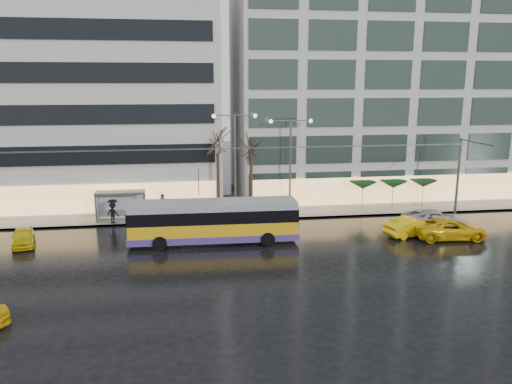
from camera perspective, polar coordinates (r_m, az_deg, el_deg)
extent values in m
plane|color=black|center=(34.85, -3.80, -7.48)|extent=(140.00, 140.00, 0.00)
cube|color=gray|center=(48.35, -2.75, -1.69)|extent=(80.00, 10.00, 0.15)
cube|color=slate|center=(43.59, -2.12, -3.26)|extent=(80.00, 0.10, 0.15)
cube|color=#BCB9B4|center=(53.45, -23.39, 10.68)|extent=(34.00, 14.00, 22.00)
cube|color=#BCB9B4|center=(55.96, 14.64, 12.85)|extent=(32.00, 14.00, 25.00)
cube|color=gold|center=(37.68, -4.86, -4.22)|extent=(12.47, 2.87, 1.55)
cube|color=#48327D|center=(37.84, -4.85, -4.97)|extent=(12.51, 2.91, 0.52)
cube|color=black|center=(37.38, -4.89, -2.55)|extent=(12.49, 2.89, 0.93)
cube|color=gray|center=(37.20, -4.91, -1.47)|extent=(12.47, 2.87, 0.52)
cube|color=black|center=(38.12, 4.53, -2.49)|extent=(0.12, 2.38, 1.34)
cube|color=black|center=(37.74, -14.40, -3.00)|extent=(0.12, 2.38, 1.34)
cylinder|color=black|center=(39.40, 0.82, -4.30)|extent=(1.04, 0.39, 1.03)
cylinder|color=black|center=(36.96, 1.36, -5.44)|extent=(1.04, 0.39, 1.03)
cylinder|color=black|center=(39.17, -10.69, -4.62)|extent=(1.04, 0.39, 1.03)
cylinder|color=black|center=(36.70, -10.94, -5.80)|extent=(1.04, 0.39, 1.03)
cylinder|color=#595B60|center=(37.81, -6.58, 1.05)|extent=(0.15, 3.85, 2.72)
cylinder|color=#595B60|center=(38.32, -6.58, 1.20)|extent=(0.15, 3.85, 2.72)
cylinder|color=#595B60|center=(48.60, 22.08, 1.61)|extent=(0.24, 0.24, 7.00)
cube|color=#595B60|center=(46.02, 23.97, 5.18)|extent=(0.10, 5.00, 0.10)
cylinder|color=#595B60|center=(38.92, -3.14, 4.95)|extent=(42.00, 0.04, 0.04)
cylinder|color=#595B60|center=(39.41, -3.21, 5.04)|extent=(42.00, 0.04, 0.04)
cube|color=#595B60|center=(44.52, -15.26, -0.02)|extent=(4.20, 1.60, 0.12)
cube|color=silver|center=(45.47, -15.06, -1.37)|extent=(4.00, 0.05, 2.20)
cube|color=white|center=(45.10, -17.75, -1.65)|extent=(0.10, 1.40, 2.20)
cylinder|color=#595B60|center=(44.42, -17.83, -1.86)|extent=(0.10, 0.10, 2.40)
cylinder|color=#595B60|center=(45.76, -17.55, -1.43)|extent=(0.10, 0.10, 2.40)
cylinder|color=#595B60|center=(43.91, -12.68, -1.72)|extent=(0.10, 0.10, 2.40)
cylinder|color=#595B60|center=(45.27, -12.55, -1.29)|extent=(0.10, 0.10, 2.40)
cylinder|color=#595B60|center=(44.30, -2.41, 3.06)|extent=(0.18, 0.18, 9.00)
cylinder|color=#595B60|center=(43.72, -3.65, 8.72)|extent=(1.80, 0.10, 0.10)
cylinder|color=#595B60|center=(43.90, -1.28, 8.76)|extent=(1.80, 0.10, 0.10)
sphere|color=#FFF2CC|center=(43.66, -4.84, 8.63)|extent=(0.36, 0.36, 0.36)
sphere|color=#FFF2CC|center=(44.02, -0.10, 8.71)|extent=(0.36, 0.36, 0.36)
cylinder|color=#595B60|center=(45.12, 3.93, 2.89)|extent=(0.18, 0.18, 8.50)
cylinder|color=#595B60|center=(44.44, 2.86, 8.15)|extent=(1.80, 0.10, 0.10)
cylinder|color=#595B60|center=(44.82, 5.15, 8.15)|extent=(1.80, 0.10, 0.10)
sphere|color=#FFF2CC|center=(44.28, 1.71, 8.08)|extent=(0.36, 0.36, 0.36)
sphere|color=#FFF2CC|center=(45.04, 6.27, 8.08)|extent=(0.36, 0.36, 0.36)
cylinder|color=black|center=(44.68, -4.33, 0.90)|extent=(0.28, 0.28, 5.60)
cylinder|color=black|center=(45.24, -0.55, 0.62)|extent=(0.28, 0.28, 4.90)
cylinder|color=#595B60|center=(47.86, 12.05, -0.65)|extent=(0.06, 0.06, 2.20)
cone|color=#103D19|center=(47.61, 12.11, 0.75)|extent=(2.50, 2.50, 0.70)
cylinder|color=#595B60|center=(48.97, 15.34, -0.53)|extent=(0.06, 0.06, 2.20)
cone|color=#103D19|center=(48.72, 15.42, 0.85)|extent=(2.50, 2.50, 0.70)
cylinder|color=#595B60|center=(50.24, 18.48, -0.41)|extent=(0.06, 0.06, 2.20)
cone|color=#103D19|center=(50.00, 18.58, 0.93)|extent=(2.50, 2.50, 0.70)
imported|color=#D1B90B|center=(40.89, -25.07, -4.68)|extent=(2.44, 4.09, 1.30)
imported|color=yellow|center=(41.20, 17.43, -3.81)|extent=(4.73, 2.61, 1.48)
imported|color=#E6B00C|center=(41.44, 21.29, -3.94)|extent=(5.83, 3.08, 1.56)
imported|color=#B5B5BA|center=(43.64, 19.99, -3.02)|extent=(6.27, 4.32, 1.59)
imported|color=black|center=(45.71, -10.61, -1.38)|extent=(0.79, 0.62, 1.92)
imported|color=#E84D6D|center=(45.53, -10.65, -0.42)|extent=(1.17, 1.18, 0.88)
imported|color=black|center=(46.29, -9.66, -1.40)|extent=(0.79, 0.63, 1.56)
imported|color=black|center=(43.88, -16.03, -2.32)|extent=(1.35, 1.16, 1.81)
imported|color=black|center=(43.68, -16.10, -1.24)|extent=(1.12, 1.12, 0.72)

